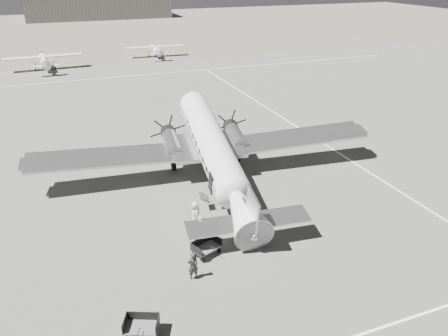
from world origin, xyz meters
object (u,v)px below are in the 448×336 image
(hangar_main, at_px, (99,7))
(ground_crew, at_px, (193,266))
(light_plane_left, at_px, (44,62))
(baggage_cart_far, at_px, (141,327))
(ramp_agent, at_px, (201,229))
(baggage_cart_near, at_px, (206,248))
(dc3_airliner, at_px, (214,152))
(light_plane_right, at_px, (155,51))
(passenger, at_px, (195,215))

(hangar_main, height_order, ground_crew, hangar_main)
(light_plane_left, xyz_separation_m, ground_crew, (6.60, -56.17, -0.42))
(baggage_cart_far, distance_m, ground_crew, 4.42)
(ramp_agent, bearing_deg, baggage_cart_near, -175.02)
(dc3_airliner, relative_size, light_plane_left, 2.31)
(dc3_airliner, distance_m, baggage_cart_far, 15.31)
(dc3_airliner, bearing_deg, baggage_cart_near, -107.40)
(dc3_airliner, relative_size, baggage_cart_near, 16.28)
(dc3_airliner, height_order, ground_crew, dc3_airliner)
(ground_crew, bearing_deg, light_plane_left, -88.28)
(baggage_cart_far, relative_size, ground_crew, 0.99)
(baggage_cart_far, height_order, ground_crew, ground_crew)
(baggage_cart_near, height_order, baggage_cart_far, baggage_cart_near)
(light_plane_right, xyz_separation_m, baggage_cart_far, (-15.26, -63.27, -0.61))
(passenger, bearing_deg, light_plane_right, -11.05)
(baggage_cart_near, relative_size, baggage_cart_far, 1.04)
(baggage_cart_near, bearing_deg, light_plane_left, 75.56)
(light_plane_left, distance_m, ramp_agent, 53.83)
(light_plane_right, xyz_separation_m, baggage_cart_near, (-10.61, -58.65, -0.59))
(hangar_main, xyz_separation_m, ground_crew, (-10.06, -127.55, -2.49))
(baggage_cart_far, bearing_deg, ramp_agent, 74.11)
(hangar_main, height_order, baggage_cart_far, hangar_main)
(ramp_agent, relative_size, passenger, 1.01)
(hangar_main, distance_m, passenger, 123.24)
(dc3_airliner, height_order, light_plane_left, dc3_airliner)
(light_plane_left, relative_size, baggage_cart_near, 7.06)
(hangar_main, bearing_deg, ground_crew, -94.51)
(dc3_airliner, xyz_separation_m, passenger, (-3.18, -5.28, -1.66))
(hangar_main, xyz_separation_m, light_plane_right, (1.88, -67.19, -2.24))
(light_plane_left, xyz_separation_m, ramp_agent, (8.04, -53.23, -0.29))
(hangar_main, relative_size, ramp_agent, 22.44)
(light_plane_right, bearing_deg, hangar_main, 94.89)
(baggage_cart_near, height_order, passenger, passenger)
(hangar_main, bearing_deg, baggage_cart_far, -95.86)
(ground_crew, height_order, ramp_agent, ramp_agent)
(dc3_airliner, distance_m, light_plane_left, 47.67)
(ramp_agent, bearing_deg, ground_crew, 164.29)
(light_plane_right, height_order, ground_crew, light_plane_right)
(baggage_cart_near, xyz_separation_m, passenger, (0.28, 2.90, 0.46))
(light_plane_left, relative_size, passenger, 6.34)
(dc3_airliner, distance_m, light_plane_right, 50.99)
(ramp_agent, xyz_separation_m, passenger, (0.16, 1.68, -0.01))
(baggage_cart_near, distance_m, baggage_cart_far, 6.55)
(light_plane_left, height_order, ground_crew, light_plane_left)
(hangar_main, distance_m, ground_crew, 127.97)
(hangar_main, height_order, baggage_cart_near, hangar_main)
(hangar_main, height_order, light_plane_right, hangar_main)
(baggage_cart_far, distance_m, ramp_agent, 7.55)
(light_plane_right, bearing_deg, baggage_cart_far, -100.28)
(dc3_airliner, xyz_separation_m, baggage_cart_near, (-3.47, -8.18, -2.12))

